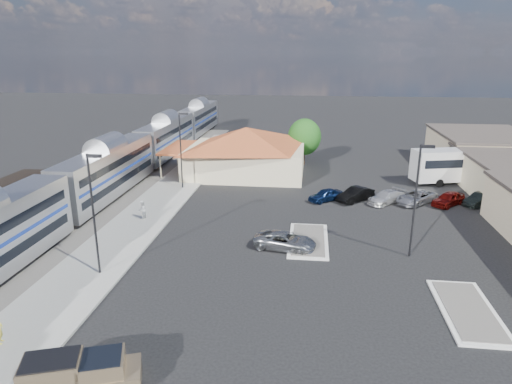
# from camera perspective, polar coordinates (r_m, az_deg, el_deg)

# --- Properties ---
(ground) EXTENTS (280.00, 280.00, 0.00)m
(ground) POSITION_cam_1_polar(r_m,az_deg,el_deg) (37.91, 0.42, -7.07)
(ground) COLOR black
(ground) RESTS_ON ground
(railbed) EXTENTS (16.00, 100.00, 0.12)m
(railbed) POSITION_cam_1_polar(r_m,az_deg,el_deg) (51.52, -22.38, -1.71)
(railbed) COLOR #4C4944
(railbed) RESTS_ON ground
(platform) EXTENTS (5.50, 92.00, 0.18)m
(platform) POSITION_cam_1_polar(r_m,az_deg,el_deg) (46.05, -13.73, -3.00)
(platform) COLOR gray
(platform) RESTS_ON ground
(passenger_train) EXTENTS (3.00, 104.00, 5.55)m
(passenger_train) POSITION_cam_1_polar(r_m,az_deg,el_deg) (52.56, -17.95, 2.31)
(passenger_train) COLOR silver
(passenger_train) RESTS_ON ground
(station_depot) EXTENTS (18.35, 12.24, 6.20)m
(station_depot) POSITION_cam_1_polar(r_m,az_deg,el_deg) (60.27, -1.30, 5.21)
(station_depot) COLOR beige
(station_depot) RESTS_ON ground
(traffic_island_south) EXTENTS (3.30, 7.50, 0.21)m
(traffic_island_south) POSITION_cam_1_polar(r_m,az_deg,el_deg) (39.51, 6.56, -6.00)
(traffic_island_south) COLOR silver
(traffic_island_south) RESTS_ON ground
(traffic_island_north) EXTENTS (3.30, 7.50, 0.21)m
(traffic_island_north) POSITION_cam_1_polar(r_m,az_deg,el_deg) (32.18, 24.96, -13.28)
(traffic_island_north) COLOR silver
(traffic_island_north) RESTS_ON ground
(lamp_plat_s) EXTENTS (1.08, 0.25, 9.00)m
(lamp_plat_s) POSITION_cam_1_polar(r_m,az_deg,el_deg) (33.58, -19.61, -1.58)
(lamp_plat_s) COLOR black
(lamp_plat_s) RESTS_ON ground
(lamp_plat_n) EXTENTS (1.08, 0.25, 9.00)m
(lamp_plat_n) POSITION_cam_1_polar(r_m,az_deg,el_deg) (53.48, -9.32, 5.88)
(lamp_plat_n) COLOR black
(lamp_plat_n) RESTS_ON ground
(lamp_lot) EXTENTS (1.08, 0.25, 9.00)m
(lamp_lot) POSITION_cam_1_polar(r_m,az_deg,el_deg) (36.78, 19.52, 0.01)
(lamp_lot) COLOR black
(lamp_lot) RESTS_ON ground
(tree_depot) EXTENTS (4.71, 4.71, 6.63)m
(tree_depot) POSITION_cam_1_polar(r_m,az_deg,el_deg) (65.40, 6.07, 6.86)
(tree_depot) COLOR #382314
(tree_depot) RESTS_ON ground
(pickup_truck) EXTENTS (5.89, 3.73, 1.91)m
(pickup_truck) POSITION_cam_1_polar(r_m,az_deg,el_deg) (24.63, -21.09, -20.59)
(pickup_truck) COLOR #98805D
(pickup_truck) RESTS_ON ground
(suv) EXTENTS (5.49, 3.36, 1.42)m
(suv) POSITION_cam_1_polar(r_m,az_deg,el_deg) (37.63, 3.66, -6.12)
(suv) COLOR gray
(suv) RESTS_ON ground
(coach_bus) EXTENTS (13.56, 6.14, 4.26)m
(coach_bus) POSITION_cam_1_polar(r_m,az_deg,el_deg) (61.59, 24.77, 3.24)
(coach_bus) COLOR white
(coach_bus) RESTS_ON ground
(person_b) EXTENTS (0.82, 0.98, 1.81)m
(person_b) POSITION_cam_1_polar(r_m,az_deg,el_deg) (44.96, -14.06, -2.17)
(person_b) COLOR silver
(person_b) RESTS_ON platform
(parked_car_a) EXTENTS (4.12, 3.69, 1.35)m
(parked_car_a) POSITION_cam_1_polar(r_m,az_deg,el_deg) (50.02, 8.70, -0.38)
(parked_car_a) COLOR #0D1E44
(parked_car_a) RESTS_ON ground
(parked_car_b) EXTENTS (4.42, 4.35, 1.51)m
(parked_car_b) POSITION_cam_1_polar(r_m,az_deg,el_deg) (50.50, 12.32, -0.32)
(parked_car_b) COLOR black
(parked_car_b) RESTS_ON ground
(parked_car_c) EXTENTS (4.71, 4.59, 1.36)m
(parked_car_c) POSITION_cam_1_polar(r_m,az_deg,el_deg) (50.66, 15.95, -0.63)
(parked_car_c) COLOR silver
(parked_car_c) RESTS_ON ground
(parked_car_d) EXTENTS (5.29, 5.29, 1.42)m
(parked_car_d) POSITION_cam_1_polar(r_m,az_deg,el_deg) (51.55, 19.41, -0.61)
(parked_car_d) COLOR gray
(parked_car_d) RESTS_ON ground
(parked_car_e) EXTENTS (4.29, 4.27, 1.47)m
(parked_car_e) POSITION_cam_1_polar(r_m,az_deg,el_deg) (52.07, 22.91, -0.80)
(parked_car_e) COLOR #650E0B
(parked_car_e) RESTS_ON ground
(parked_car_f) EXTENTS (4.03, 3.81, 1.36)m
(parked_car_f) POSITION_cam_1_polar(r_m,az_deg,el_deg) (53.34, 26.12, -0.87)
(parked_car_f) COLOR black
(parked_car_f) RESTS_ON ground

